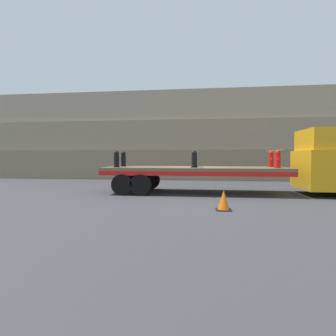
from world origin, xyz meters
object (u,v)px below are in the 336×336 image
fire_hydrant_red_near_2 (278,159)px  truck_cab (331,163)px  fire_hydrant_black_near_0 (117,159)px  fire_hydrant_red_far_2 (271,159)px  fire_hydrant_black_far_0 (123,159)px  traffic_cone (224,200)px  fire_hydrant_black_near_1 (194,159)px  fire_hydrant_black_far_1 (195,159)px  flatbed_trailer (180,172)px

fire_hydrant_red_near_2 → truck_cab: bearing=12.8°
fire_hydrant_black_near_0 → fire_hydrant_red_far_2: size_ratio=1.00×
fire_hydrant_black_far_0 → fire_hydrant_red_far_2: same height
fire_hydrant_red_near_2 → traffic_cone: (-2.59, -3.34, -1.28)m
fire_hydrant_black_far_0 → fire_hydrant_black_near_1: 3.78m
fire_hydrant_black_far_1 → flatbed_trailer: bearing=-141.4°
truck_cab → fire_hydrant_black_far_1: (-6.04, 0.55, 0.15)m
fire_hydrant_black_near_0 → fire_hydrant_black_near_1: same height
fire_hydrant_black_far_1 → traffic_cone: 4.74m
fire_hydrant_black_near_1 → fire_hydrant_black_far_1: 1.11m
fire_hydrant_red_near_2 → fire_hydrant_red_far_2: bearing=90.0°
flatbed_trailer → traffic_cone: (1.72, -3.90, -0.66)m
truck_cab → flatbed_trailer: size_ratio=0.35×
flatbed_trailer → fire_hydrant_red_far_2: 4.38m
truck_cab → fire_hydrant_black_near_1: truck_cab is taller
truck_cab → fire_hydrant_black_far_0: size_ratio=3.81×
truck_cab → flatbed_trailer: 6.75m
truck_cab → fire_hydrant_black_near_1: size_ratio=3.81×
flatbed_trailer → fire_hydrant_black_far_0: bearing=169.3°
truck_cab → fire_hydrant_black_far_1: 6.07m
truck_cab → fire_hydrant_black_near_0: bearing=-176.7°
flatbed_trailer → traffic_cone: flatbed_trailer is taller
fire_hydrant_red_near_2 → flatbed_trailer: bearing=172.7°
truck_cab → fire_hydrant_black_far_1: size_ratio=3.81×
fire_hydrant_red_far_2 → traffic_cone: (-2.59, -4.45, -1.28)m
fire_hydrant_black_far_0 → traffic_cone: fire_hydrant_black_far_0 is taller
fire_hydrant_black_near_0 → fire_hydrant_black_far_0: (0.00, 1.11, 0.00)m
fire_hydrant_red_far_2 → fire_hydrant_black_far_0: bearing=180.0°
truck_cab → fire_hydrant_black_near_0: (-9.66, -0.55, 0.15)m
fire_hydrant_black_near_1 → fire_hydrant_red_far_2: size_ratio=1.00×
fire_hydrant_red_near_2 → fire_hydrant_black_near_0: bearing=180.0°
truck_cab → fire_hydrant_red_near_2: bearing=-167.2°
fire_hydrant_black_near_1 → fire_hydrant_red_far_2: same height
fire_hydrant_black_far_0 → traffic_cone: bearing=-43.8°
fire_hydrant_black_far_0 → fire_hydrant_red_near_2: size_ratio=1.00×
fire_hydrant_black_far_1 → fire_hydrant_red_near_2: 3.78m
fire_hydrant_black_near_0 → fire_hydrant_red_near_2: size_ratio=1.00×
fire_hydrant_black_near_0 → traffic_cone: bearing=-35.8°
fire_hydrant_red_far_2 → fire_hydrant_black_near_1: bearing=-163.0°
flatbed_trailer → fire_hydrant_black_near_0: (-2.92, -0.55, 0.62)m
fire_hydrant_black_far_0 → fire_hydrant_red_far_2: 7.22m
fire_hydrant_black_near_0 → fire_hydrant_black_far_1: size_ratio=1.00×
truck_cab → traffic_cone: bearing=-142.2°
fire_hydrant_black_far_1 → truck_cab: bearing=-5.2°
fire_hydrant_black_far_0 → fire_hydrant_black_far_1: bearing=0.0°
fire_hydrant_black_far_1 → traffic_cone: fire_hydrant_black_far_1 is taller
flatbed_trailer → fire_hydrant_black_near_0: bearing=-169.3°
fire_hydrant_black_far_0 → fire_hydrant_black_near_0: bearing=-90.0°
flatbed_trailer → fire_hydrant_black_near_0: 3.04m
fire_hydrant_black_far_0 → fire_hydrant_black_far_1: same height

